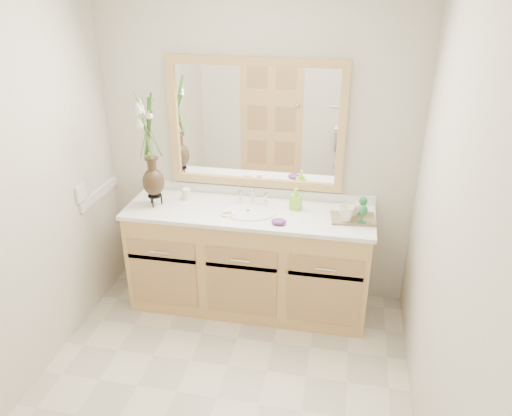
% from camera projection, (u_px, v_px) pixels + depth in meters
% --- Properties ---
extents(floor, '(2.60, 2.60, 0.00)m').
position_uv_depth(floor, '(217.00, 398.00, 3.14)').
color(floor, '#BAB29F').
rests_on(floor, ground).
extents(wall_back, '(2.40, 0.02, 2.40)m').
position_uv_depth(wall_back, '(256.00, 150.00, 3.77)').
color(wall_back, silver).
rests_on(wall_back, floor).
extents(wall_left, '(0.02, 2.60, 2.40)m').
position_uv_depth(wall_left, '(5.00, 210.00, 2.83)').
color(wall_left, silver).
rests_on(wall_left, floor).
extents(wall_right, '(0.02, 2.60, 2.40)m').
position_uv_depth(wall_right, '(448.00, 251.00, 2.41)').
color(wall_right, silver).
rests_on(wall_right, floor).
extents(vanity, '(1.80, 0.55, 0.80)m').
position_uv_depth(vanity, '(249.00, 260.00, 3.86)').
color(vanity, tan).
rests_on(vanity, floor).
extents(counter, '(1.84, 0.57, 0.03)m').
position_uv_depth(counter, '(249.00, 212.00, 3.69)').
color(counter, white).
rests_on(counter, vanity).
extents(sink, '(0.38, 0.34, 0.23)m').
position_uv_depth(sink, '(248.00, 218.00, 3.69)').
color(sink, white).
rests_on(sink, counter).
extents(mirror, '(1.32, 0.04, 0.97)m').
position_uv_depth(mirror, '(256.00, 125.00, 3.67)').
color(mirror, white).
rests_on(mirror, wall_back).
extents(switch_plate, '(0.02, 0.12, 0.12)m').
position_uv_depth(switch_plate, '(81.00, 193.00, 3.60)').
color(switch_plate, white).
rests_on(switch_plate, wall_left).
extents(flower_vase, '(0.19, 0.19, 0.78)m').
position_uv_depth(flower_vase, '(149.00, 137.00, 3.54)').
color(flower_vase, black).
rests_on(flower_vase, counter).
extents(tumbler, '(0.06, 0.06, 0.08)m').
position_uv_depth(tumbler, '(187.00, 194.00, 3.85)').
color(tumbler, white).
rests_on(tumbler, counter).
extents(soap_dish, '(0.11, 0.11, 0.03)m').
position_uv_depth(soap_dish, '(227.00, 213.00, 3.61)').
color(soap_dish, white).
rests_on(soap_dish, counter).
extents(soap_bottle, '(0.08, 0.08, 0.15)m').
position_uv_depth(soap_bottle, '(296.00, 200.00, 3.67)').
color(soap_bottle, '#8ED833').
rests_on(soap_bottle, counter).
extents(purple_dish, '(0.11, 0.10, 0.04)m').
position_uv_depth(purple_dish, '(279.00, 221.00, 3.47)').
color(purple_dish, '#682775').
rests_on(purple_dish, counter).
extents(tray, '(0.33, 0.24, 0.02)m').
position_uv_depth(tray, '(353.00, 218.00, 3.54)').
color(tray, brown).
rests_on(tray, counter).
extents(mug_left, '(0.13, 0.13, 0.11)m').
position_uv_depth(mug_left, '(346.00, 213.00, 3.48)').
color(mug_left, white).
rests_on(mug_left, tray).
extents(mug_right, '(0.13, 0.12, 0.10)m').
position_uv_depth(mug_right, '(353.00, 209.00, 3.56)').
color(mug_right, white).
rests_on(mug_right, tray).
extents(goblet_front, '(0.06, 0.06, 0.13)m').
position_uv_depth(goblet_front, '(363.00, 211.00, 3.43)').
color(goblet_front, '#236939').
rests_on(goblet_front, tray).
extents(goblet_back, '(0.06, 0.06, 0.13)m').
position_uv_depth(goblet_back, '(363.00, 202.00, 3.55)').
color(goblet_back, '#236939').
rests_on(goblet_back, tray).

